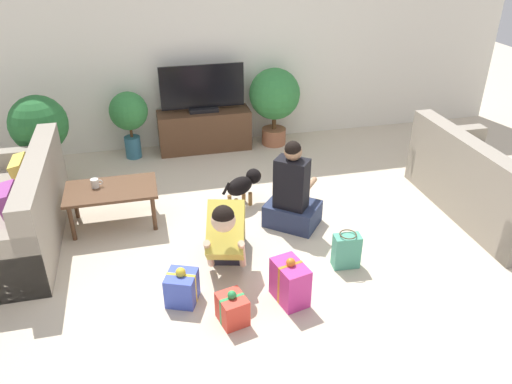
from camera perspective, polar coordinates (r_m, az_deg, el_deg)
name	(u,v)px	position (r m, az deg, el deg)	size (l,w,h in m)	color
ground_plane	(268,239)	(4.98, 1.37, -5.44)	(16.00, 16.00, 0.00)	beige
wall_back	(218,48)	(6.86, -4.34, 16.09)	(8.40, 0.06, 2.60)	white
sofa_left	(13,215)	(5.33, -26.00, -2.41)	(0.91, 1.90, 0.86)	gray
sofa_right	(486,187)	(5.83, 24.84, 0.56)	(0.91, 1.90, 0.86)	gray
coffee_table	(111,193)	(5.26, -16.20, -0.08)	(0.91, 0.55, 0.41)	brown
tv_console	(205,130)	(6.87, -5.90, 7.04)	(1.23, 0.40, 0.54)	brown
tv	(202,91)	(6.68, -6.14, 11.39)	(1.10, 0.20, 0.62)	black
potted_plant_corner_left	(39,126)	(6.29, -23.56, 6.90)	(0.66, 0.66, 1.06)	#A36042
potted_plant_back_left	(129,115)	(6.66, -14.32, 8.58)	(0.49, 0.49, 0.89)	#336B84
potted_plant_back_right	(275,97)	(6.86, 2.13, 10.79)	(0.69, 0.69, 1.07)	#A36042
person_kneeling	(227,233)	(4.46, -3.36, -4.72)	(0.50, 0.81, 0.78)	#23232D
person_sitting	(292,197)	(5.05, 4.17, -0.52)	(0.66, 0.64, 0.95)	#283351
dog	(244,184)	(5.44, -1.40, 0.91)	(0.50, 0.35, 0.39)	black
gift_box_a	(182,287)	(4.23, -8.46, -10.71)	(0.31, 0.32, 0.34)	#3D51BC
gift_box_b	(232,309)	(4.02, -2.72, -13.18)	(0.25, 0.28, 0.30)	red
gift_box_c	(290,282)	(4.17, 3.90, -10.24)	(0.29, 0.37, 0.42)	#CC3389
gift_bag_a	(346,251)	(4.61, 10.29, -6.62)	(0.25, 0.17, 0.35)	#4CA384
mug	(95,183)	(5.29, -17.91, 0.97)	(0.12, 0.08, 0.09)	silver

